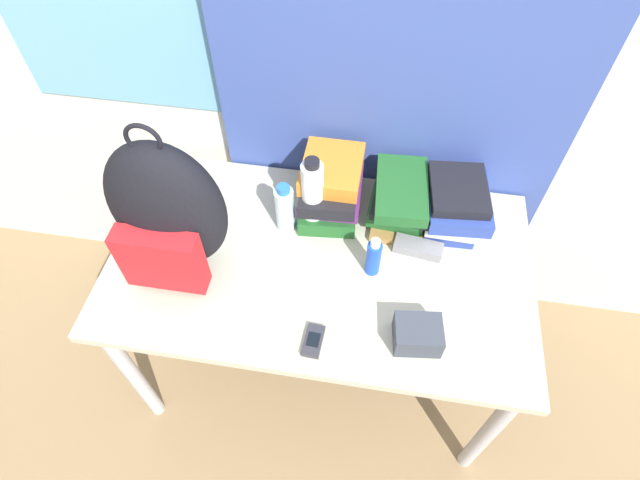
{
  "coord_description": "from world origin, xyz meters",
  "views": [
    {
      "loc": [
        0.14,
        -0.51,
        1.98
      ],
      "look_at": [
        0.0,
        0.38,
        0.81
      ],
      "focal_mm": 28.0,
      "sensor_mm": 36.0,
      "label": 1
    }
  ],
  "objects_px": {
    "backpack": "(167,212)",
    "sunscreen_bottle": "(373,257)",
    "book_stack_left": "(330,187)",
    "book_stack_right": "(455,204)",
    "book_stack_center": "(401,199)",
    "sports_bottle": "(313,196)",
    "camera_pouch": "(418,334)",
    "cell_phone": "(313,341)",
    "sunglasses_case": "(418,248)",
    "water_bottle": "(285,209)"
  },
  "relations": [
    {
      "from": "backpack",
      "to": "book_stack_center",
      "type": "relative_size",
      "value": 1.81
    },
    {
      "from": "camera_pouch",
      "to": "cell_phone",
      "type": "bearing_deg",
      "value": -169.91
    },
    {
      "from": "sunglasses_case",
      "to": "backpack",
      "type": "bearing_deg",
      "value": -168.43
    },
    {
      "from": "cell_phone",
      "to": "camera_pouch",
      "type": "relative_size",
      "value": 0.71
    },
    {
      "from": "book_stack_right",
      "to": "sunglasses_case",
      "type": "relative_size",
      "value": 1.74
    },
    {
      "from": "backpack",
      "to": "sunscreen_bottle",
      "type": "relative_size",
      "value": 3.54
    },
    {
      "from": "book_stack_right",
      "to": "sunglasses_case",
      "type": "bearing_deg",
      "value": -125.17
    },
    {
      "from": "camera_pouch",
      "to": "book_stack_left",
      "type": "bearing_deg",
      "value": 124.03
    },
    {
      "from": "water_bottle",
      "to": "camera_pouch",
      "type": "distance_m",
      "value": 0.56
    },
    {
      "from": "book_stack_left",
      "to": "book_stack_right",
      "type": "relative_size",
      "value": 1.07
    },
    {
      "from": "book_stack_left",
      "to": "cell_phone",
      "type": "xyz_separation_m",
      "value": [
        0.03,
        -0.51,
        -0.08
      ]
    },
    {
      "from": "sports_bottle",
      "to": "sunscreen_bottle",
      "type": "bearing_deg",
      "value": -35.51
    },
    {
      "from": "water_bottle",
      "to": "book_stack_left",
      "type": "bearing_deg",
      "value": 41.06
    },
    {
      "from": "backpack",
      "to": "sunscreen_bottle",
      "type": "xyz_separation_m",
      "value": [
        0.58,
        0.05,
        -0.15
      ]
    },
    {
      "from": "book_stack_left",
      "to": "sunscreen_bottle",
      "type": "bearing_deg",
      "value": -55.55
    },
    {
      "from": "backpack",
      "to": "book_stack_left",
      "type": "distance_m",
      "value": 0.52
    },
    {
      "from": "sunscreen_bottle",
      "to": "camera_pouch",
      "type": "relative_size",
      "value": 1.06
    },
    {
      "from": "sunglasses_case",
      "to": "camera_pouch",
      "type": "bearing_deg",
      "value": -88.4
    },
    {
      "from": "cell_phone",
      "to": "backpack",
      "type": "bearing_deg",
      "value": 154.24
    },
    {
      "from": "book_stack_center",
      "to": "camera_pouch",
      "type": "xyz_separation_m",
      "value": [
        0.08,
        -0.46,
        -0.03
      ]
    },
    {
      "from": "book_stack_left",
      "to": "book_stack_center",
      "type": "height_order",
      "value": "book_stack_left"
    },
    {
      "from": "cell_phone",
      "to": "book_stack_right",
      "type": "bearing_deg",
      "value": 53.66
    },
    {
      "from": "sports_bottle",
      "to": "cell_phone",
      "type": "xyz_separation_m",
      "value": [
        0.07,
        -0.41,
        -0.13
      ]
    },
    {
      "from": "sunscreen_bottle",
      "to": "sunglasses_case",
      "type": "height_order",
      "value": "sunscreen_bottle"
    },
    {
      "from": "book_stack_right",
      "to": "sunscreen_bottle",
      "type": "bearing_deg",
      "value": -134.68
    },
    {
      "from": "water_bottle",
      "to": "cell_phone",
      "type": "relative_size",
      "value": 1.88
    },
    {
      "from": "water_bottle",
      "to": "sunglasses_case",
      "type": "height_order",
      "value": "water_bottle"
    },
    {
      "from": "book_stack_center",
      "to": "cell_phone",
      "type": "height_order",
      "value": "book_stack_center"
    },
    {
      "from": "sunglasses_case",
      "to": "book_stack_center",
      "type": "bearing_deg",
      "value": 114.88
    },
    {
      "from": "cell_phone",
      "to": "sports_bottle",
      "type": "bearing_deg",
      "value": 99.88
    },
    {
      "from": "book_stack_center",
      "to": "cell_phone",
      "type": "xyz_separation_m",
      "value": [
        -0.2,
        -0.51,
        -0.06
      ]
    },
    {
      "from": "book_stack_left",
      "to": "book_stack_right",
      "type": "bearing_deg",
      "value": -0.32
    },
    {
      "from": "book_stack_center",
      "to": "water_bottle",
      "type": "xyz_separation_m",
      "value": [
        -0.36,
        -0.11,
        0.01
      ]
    },
    {
      "from": "backpack",
      "to": "camera_pouch",
      "type": "distance_m",
      "value": 0.77
    },
    {
      "from": "book_stack_right",
      "to": "camera_pouch",
      "type": "bearing_deg",
      "value": -101.46
    },
    {
      "from": "book_stack_right",
      "to": "cell_phone",
      "type": "distance_m",
      "value": 0.63
    },
    {
      "from": "book_stack_right",
      "to": "camera_pouch",
      "type": "relative_size",
      "value": 1.95
    },
    {
      "from": "water_bottle",
      "to": "cell_phone",
      "type": "xyz_separation_m",
      "value": [
        0.16,
        -0.4,
        -0.08
      ]
    },
    {
      "from": "sports_bottle",
      "to": "camera_pouch",
      "type": "distance_m",
      "value": 0.52
    },
    {
      "from": "backpack",
      "to": "book_stack_right",
      "type": "height_order",
      "value": "backpack"
    },
    {
      "from": "book_stack_right",
      "to": "sports_bottle",
      "type": "bearing_deg",
      "value": -168.47
    },
    {
      "from": "sunscreen_bottle",
      "to": "camera_pouch",
      "type": "xyz_separation_m",
      "value": [
        0.14,
        -0.22,
        -0.03
      ]
    },
    {
      "from": "backpack",
      "to": "sunscreen_bottle",
      "type": "bearing_deg",
      "value": 5.05
    },
    {
      "from": "sports_bottle",
      "to": "sunscreen_bottle",
      "type": "xyz_separation_m",
      "value": [
        0.21,
        -0.15,
        -0.07
      ]
    },
    {
      "from": "book_stack_right",
      "to": "sunscreen_bottle",
      "type": "relative_size",
      "value": 1.84
    },
    {
      "from": "book_stack_left",
      "to": "camera_pouch",
      "type": "distance_m",
      "value": 0.56
    },
    {
      "from": "backpack",
      "to": "sports_bottle",
      "type": "distance_m",
      "value": 0.43
    },
    {
      "from": "backpack",
      "to": "camera_pouch",
      "type": "xyz_separation_m",
      "value": [
        0.73,
        -0.17,
        -0.18
      ]
    },
    {
      "from": "book_stack_right",
      "to": "book_stack_left",
      "type": "bearing_deg",
      "value": 179.68
    },
    {
      "from": "book_stack_center",
      "to": "sports_bottle",
      "type": "height_order",
      "value": "sports_bottle"
    }
  ]
}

